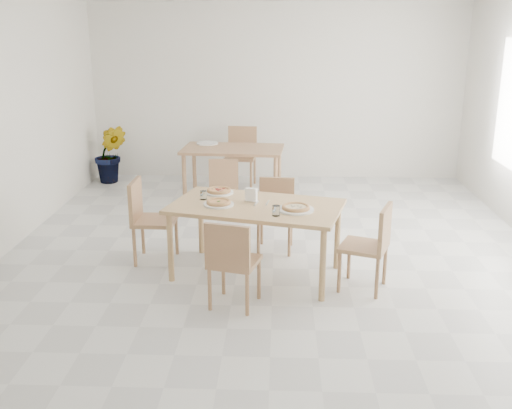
{
  "coord_description": "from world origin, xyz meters",
  "views": [
    {
      "loc": [
        0.05,
        -6.28,
        2.5
      ],
      "look_at": [
        -0.17,
        -0.59,
        0.75
      ],
      "focal_mm": 42.0,
      "sensor_mm": 36.0,
      "label": 1
    }
  ],
  "objects_px": {
    "tumbler_a": "(204,195)",
    "pizza_pepperoni": "(219,190)",
    "second_table": "(233,154)",
    "chair_back_n": "(241,152)",
    "chair_west": "(147,215)",
    "plate_empty": "(207,143)",
    "chair_east": "(372,242)",
    "plate_margherita": "(219,204)",
    "tumbler_b": "(276,211)",
    "plate_mushroom": "(296,210)",
    "chair_north": "(276,209)",
    "pizza_margherita": "(219,202)",
    "potted_plant": "(111,154)",
    "plate_pepperoni": "(219,192)",
    "napkin_holder": "(251,195)",
    "chair_back_s": "(224,181)",
    "chair_south": "(232,258)",
    "pizza_mushroom": "(296,207)",
    "main_table": "(256,212)"
  },
  "relations": [
    {
      "from": "plate_pepperoni",
      "to": "chair_back_n",
      "type": "relative_size",
      "value": 0.33
    },
    {
      "from": "chair_north",
      "to": "chair_back_n",
      "type": "bearing_deg",
      "value": 105.99
    },
    {
      "from": "chair_south",
      "to": "chair_east",
      "type": "distance_m",
      "value": 1.38
    },
    {
      "from": "chair_west",
      "to": "napkin_holder",
      "type": "bearing_deg",
      "value": -101.52
    },
    {
      "from": "second_table",
      "to": "chair_back_n",
      "type": "relative_size",
      "value": 1.62
    },
    {
      "from": "chair_north",
      "to": "plate_empty",
      "type": "height_order",
      "value": "chair_north"
    },
    {
      "from": "pizza_pepperoni",
      "to": "tumbler_a",
      "type": "relative_size",
      "value": 3.1
    },
    {
      "from": "main_table",
      "to": "chair_back_n",
      "type": "height_order",
      "value": "chair_back_n"
    },
    {
      "from": "chair_back_n",
      "to": "pizza_mushroom",
      "type": "bearing_deg",
      "value": -72.37
    },
    {
      "from": "chair_east",
      "to": "tumbler_a",
      "type": "height_order",
      "value": "chair_east"
    },
    {
      "from": "chair_south",
      "to": "pizza_margherita",
      "type": "xyz_separation_m",
      "value": [
        -0.18,
        0.74,
        0.3
      ]
    },
    {
      "from": "chair_west",
      "to": "plate_empty",
      "type": "relative_size",
      "value": 2.81
    },
    {
      "from": "chair_north",
      "to": "pizza_pepperoni",
      "type": "xyz_separation_m",
      "value": [
        -0.61,
        -0.37,
        0.31
      ]
    },
    {
      "from": "chair_north",
      "to": "tumbler_b",
      "type": "distance_m",
      "value": 1.16
    },
    {
      "from": "tumbler_b",
      "to": "pizza_margherita",
      "type": "bearing_deg",
      "value": 151.19
    },
    {
      "from": "plate_mushroom",
      "to": "pizza_mushroom",
      "type": "height_order",
      "value": "pizza_mushroom"
    },
    {
      "from": "main_table",
      "to": "potted_plant",
      "type": "bearing_deg",
      "value": 139.21
    },
    {
      "from": "chair_west",
      "to": "tumbler_b",
      "type": "relative_size",
      "value": 9.15
    },
    {
      "from": "tumbler_b",
      "to": "potted_plant",
      "type": "xyz_separation_m",
      "value": [
        -2.68,
        3.95,
        -0.33
      ]
    },
    {
      "from": "chair_north",
      "to": "second_table",
      "type": "distance_m",
      "value": 2.13
    },
    {
      "from": "plate_empty",
      "to": "plate_mushroom",
      "type": "bearing_deg",
      "value": -69.03
    },
    {
      "from": "pizza_pepperoni",
      "to": "napkin_holder",
      "type": "height_order",
      "value": "napkin_holder"
    },
    {
      "from": "tumbler_a",
      "to": "pizza_pepperoni",
      "type": "bearing_deg",
      "value": 60.66
    },
    {
      "from": "chair_back_n",
      "to": "napkin_holder",
      "type": "bearing_deg",
      "value": -78.71
    },
    {
      "from": "chair_east",
      "to": "pizza_pepperoni",
      "type": "relative_size",
      "value": 3.07
    },
    {
      "from": "main_table",
      "to": "chair_back_n",
      "type": "xyz_separation_m",
      "value": [
        -0.37,
        3.52,
        -0.14
      ]
    },
    {
      "from": "tumbler_a",
      "to": "tumbler_b",
      "type": "xyz_separation_m",
      "value": [
        0.75,
        -0.51,
        0.0
      ]
    },
    {
      "from": "tumbler_a",
      "to": "plate_margherita",
      "type": "bearing_deg",
      "value": -48.02
    },
    {
      "from": "main_table",
      "to": "plate_pepperoni",
      "type": "bearing_deg",
      "value": 150.51
    },
    {
      "from": "tumbler_a",
      "to": "second_table",
      "type": "height_order",
      "value": "tumbler_a"
    },
    {
      "from": "pizza_margherita",
      "to": "tumbler_b",
      "type": "relative_size",
      "value": 3.1
    },
    {
      "from": "pizza_mushroom",
      "to": "tumbler_a",
      "type": "bearing_deg",
      "value": 160.21
    },
    {
      "from": "plate_margherita",
      "to": "tumbler_b",
      "type": "bearing_deg",
      "value": -28.81
    },
    {
      "from": "pizza_margherita",
      "to": "pizza_mushroom",
      "type": "xyz_separation_m",
      "value": [
        0.76,
        -0.14,
        0.0
      ]
    },
    {
      "from": "chair_east",
      "to": "chair_back_n",
      "type": "bearing_deg",
      "value": -137.91
    },
    {
      "from": "plate_mushroom",
      "to": "tumbler_b",
      "type": "bearing_deg",
      "value": -137.46
    },
    {
      "from": "chair_north",
      "to": "chair_back_s",
      "type": "xyz_separation_m",
      "value": [
        -0.71,
        1.25,
        -0.02
      ]
    },
    {
      "from": "chair_south",
      "to": "potted_plant",
      "type": "xyz_separation_m",
      "value": [
        -2.29,
        4.37,
        -0.02
      ]
    },
    {
      "from": "napkin_holder",
      "to": "main_table",
      "type": "bearing_deg",
      "value": -39.25
    },
    {
      "from": "tumbler_b",
      "to": "chair_back_s",
      "type": "bearing_deg",
      "value": 106.81
    },
    {
      "from": "chair_south",
      "to": "main_table",
      "type": "bearing_deg",
      "value": -88.6
    },
    {
      "from": "plate_pepperoni",
      "to": "napkin_holder",
      "type": "distance_m",
      "value": 0.48
    },
    {
      "from": "pizza_margherita",
      "to": "chair_back_n",
      "type": "distance_m",
      "value": 3.56
    },
    {
      "from": "main_table",
      "to": "pizza_margherita",
      "type": "xyz_separation_m",
      "value": [
        -0.37,
        -0.03,
        0.1
      ]
    },
    {
      "from": "second_table",
      "to": "potted_plant",
      "type": "height_order",
      "value": "potted_plant"
    },
    {
      "from": "pizza_pepperoni",
      "to": "chair_west",
      "type": "bearing_deg",
      "value": -175.36
    },
    {
      "from": "napkin_holder",
      "to": "chair_back_n",
      "type": "bearing_deg",
      "value": 116.92
    },
    {
      "from": "pizza_mushroom",
      "to": "plate_margherita",
      "type": "bearing_deg",
      "value": 169.38
    },
    {
      "from": "plate_mushroom",
      "to": "plate_empty",
      "type": "xyz_separation_m",
      "value": [
        -1.24,
        3.24,
        0.0
      ]
    },
    {
      "from": "plate_mushroom",
      "to": "second_table",
      "type": "height_order",
      "value": "plate_mushroom"
    }
  ]
}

